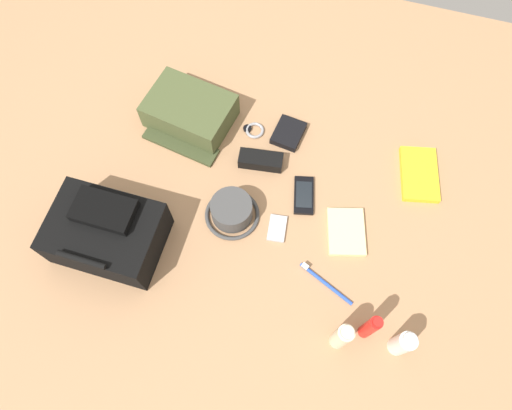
{
  "coord_description": "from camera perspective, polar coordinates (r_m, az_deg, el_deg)",
  "views": [
    {
      "loc": [
        -0.16,
        0.54,
        1.31
      ],
      "look_at": [
        0.0,
        0.0,
        0.04
      ],
      "focal_mm": 32.4,
      "sensor_mm": 36.0,
      "label": 1
    }
  ],
  "objects": [
    {
      "name": "sunglasses_case",
      "position": [
        1.48,
        0.59,
        5.54
      ],
      "size": [
        0.15,
        0.07,
        0.04
      ],
      "primitive_type": "cube",
      "rotation": [
        0.0,
        0.0,
        0.14
      ],
      "color": "black",
      "rests_on": "ground_plane"
    },
    {
      "name": "wristwatch",
      "position": [
        1.56,
        -0.28,
        9.23
      ],
      "size": [
        0.07,
        0.06,
        0.01
      ],
      "color": "#99999E",
      "rests_on": "ground_plane"
    },
    {
      "name": "paperback_novel",
      "position": [
        1.56,
        19.49,
        3.59
      ],
      "size": [
        0.15,
        0.21,
        0.02
      ],
      "color": "yellow",
      "rests_on": "ground_plane"
    },
    {
      "name": "notepad",
      "position": [
        1.42,
        11.07,
        -3.26
      ],
      "size": [
        0.15,
        0.17,
        0.02
      ],
      "primitive_type": "cube",
      "rotation": [
        0.0,
        0.0,
        0.27
      ],
      "color": "beige",
      "rests_on": "ground_plane"
    },
    {
      "name": "toothbrush",
      "position": [
        1.36,
        8.29,
        -9.3
      ],
      "size": [
        0.17,
        0.08,
        0.02
      ],
      "color": "blue",
      "rests_on": "ground_plane"
    },
    {
      "name": "sunscreen_spray",
      "position": [
        1.28,
        13.92,
        -14.43
      ],
      "size": [
        0.03,
        0.03,
        0.17
      ],
      "color": "red",
      "rests_on": "ground_plane"
    },
    {
      "name": "toothpaste_tube",
      "position": [
        1.32,
        17.65,
        -15.99
      ],
      "size": [
        0.05,
        0.05,
        0.13
      ],
      "color": "white",
      "rests_on": "ground_plane"
    },
    {
      "name": "lotion_bottle",
      "position": [
        1.27,
        10.55,
        -15.7
      ],
      "size": [
        0.04,
        0.04,
        0.16
      ],
      "color": "beige",
      "rests_on": "ground_plane"
    },
    {
      "name": "toiletry_pouch",
      "position": [
        1.56,
        -8.2,
        11.28
      ],
      "size": [
        0.3,
        0.28,
        0.1
      ],
      "color": "#47512D",
      "rests_on": "ground_plane"
    },
    {
      "name": "backpack",
      "position": [
        1.39,
        -17.97,
        -3.24
      ],
      "size": [
        0.31,
        0.23,
        0.16
      ],
      "color": "black",
      "rests_on": "ground_plane"
    },
    {
      "name": "cell_phone",
      "position": [
        1.45,
        5.92,
        1.2
      ],
      "size": [
        0.09,
        0.14,
        0.01
      ],
      "color": "black",
      "rests_on": "ground_plane"
    },
    {
      "name": "media_player",
      "position": [
        1.4,
        2.62,
        -2.88
      ],
      "size": [
        0.06,
        0.09,
        0.01
      ],
      "color": "#B7B7BC",
      "rests_on": "ground_plane"
    },
    {
      "name": "wallet",
      "position": [
        1.55,
        4.02,
        8.84
      ],
      "size": [
        0.1,
        0.12,
        0.02
      ],
      "primitive_type": "cube",
      "rotation": [
        0.0,
        0.0,
        -0.13
      ],
      "color": "black",
      "rests_on": "ground_plane"
    },
    {
      "name": "bucket_hat",
      "position": [
        1.39,
        -3.01,
        -0.75
      ],
      "size": [
        0.17,
        0.17,
        0.08
      ],
      "color": "#434343",
      "rests_on": "ground_plane"
    },
    {
      "name": "ground_plane",
      "position": [
        1.44,
        -0.0,
        -0.83
      ],
      "size": [
        2.64,
        2.02,
        0.02
      ],
      "primitive_type": "cube",
      "color": "#AD7F58",
      "rests_on": "ground"
    }
  ]
}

